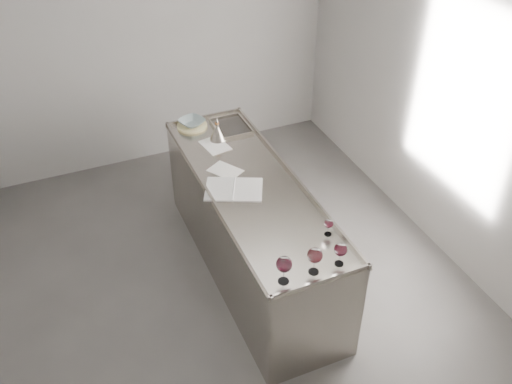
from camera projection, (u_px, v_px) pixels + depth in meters
name	position (u px, v px, depth m)	size (l,w,h in m)	color
room_shell	(202.00, 172.00, 3.98)	(4.54, 5.04, 2.84)	#504E4B
counter	(252.00, 228.00, 4.92)	(0.77, 2.42, 0.97)	gray
wine_glass_left	(284.00, 265.00, 3.68)	(0.11, 0.11, 0.21)	white
wine_glass_middle	(315.00, 256.00, 3.75)	(0.10, 0.10, 0.21)	white
wine_glass_right	(341.00, 250.00, 3.83)	(0.09, 0.09, 0.18)	white
wine_glass_small	(329.00, 224.00, 4.09)	(0.07, 0.07, 0.14)	white
notebook	(234.00, 189.00, 4.57)	(0.55, 0.48, 0.02)	silver
loose_paper_top	(225.00, 171.00, 4.80)	(0.19, 0.27, 0.00)	silver
loose_paper_under	(215.00, 145.00, 5.11)	(0.20, 0.29, 0.00)	white
trivet	(192.00, 126.00, 5.37)	(0.29, 0.29, 0.02)	beige
ceramic_bowl	(192.00, 122.00, 5.35)	(0.23, 0.23, 0.06)	#869A9C
wine_funnel	(217.00, 133.00, 5.15)	(0.15, 0.15, 0.23)	gray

